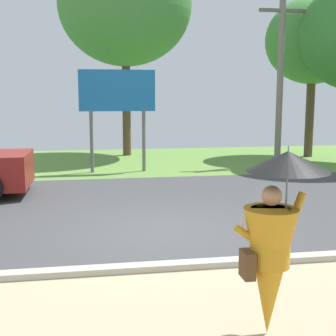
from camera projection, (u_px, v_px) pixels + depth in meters
ground_plane at (145, 200)px, 12.03m from camera, size 40.00×22.00×0.20m
monk_pedestrian at (273, 243)px, 5.08m from camera, size 1.02×0.90×2.13m
utility_pole at (280, 77)px, 17.50m from camera, size 1.80×0.24×6.33m
roadside_billboard at (117, 98)px, 15.84m from camera, size 2.60×0.12×3.50m
tree_center_back at (125, 5)px, 19.66m from camera, size 5.67×5.67×9.01m
tree_right_mid at (313, 41)px, 19.45m from camera, size 3.98×3.98×6.72m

